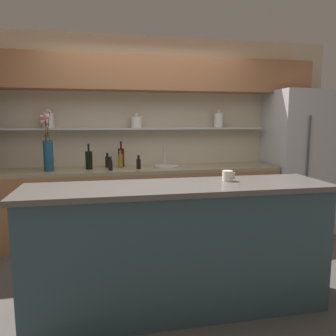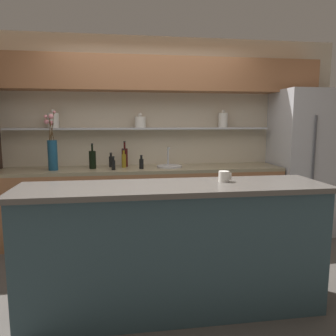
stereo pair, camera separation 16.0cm
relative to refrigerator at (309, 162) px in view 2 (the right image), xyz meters
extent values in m
plane|color=#4C4742|center=(-2.13, -1.20, -0.95)|extent=(12.00, 12.00, 0.00)
cube|color=beige|center=(-2.13, 0.40, 0.35)|extent=(5.20, 0.10, 2.60)
cube|color=#B7B7BC|center=(-2.24, 0.26, 0.45)|extent=(3.42, 0.18, 0.02)
cylinder|color=silver|center=(-3.36, 0.25, 0.56)|extent=(0.14, 0.14, 0.18)
sphere|color=silver|center=(-3.36, 0.25, 0.67)|extent=(0.05, 0.05, 0.05)
cylinder|color=silver|center=(-2.26, 0.25, 0.54)|extent=(0.14, 0.14, 0.14)
sphere|color=silver|center=(-2.26, 0.25, 0.63)|extent=(0.05, 0.05, 0.05)
cylinder|color=silver|center=(-1.14, 0.25, 0.56)|extent=(0.12, 0.12, 0.19)
sphere|color=silver|center=(-1.14, 0.25, 0.68)|extent=(0.04, 0.04, 0.04)
cube|color=#99603D|center=(-2.13, 0.18, 1.14)|extent=(4.42, 0.34, 0.42)
cube|color=#99603D|center=(-2.24, 0.04, -0.51)|extent=(3.52, 0.62, 0.88)
cube|color=gray|center=(-2.24, 0.04, -0.05)|extent=(3.52, 0.62, 0.04)
cube|color=#334C56|center=(-2.13, -1.63, -0.46)|extent=(2.33, 0.55, 0.98)
cube|color=#56514C|center=(-2.13, -1.63, 0.05)|extent=(2.39, 0.61, 0.04)
cube|color=#B7B7BC|center=(0.00, 0.00, 0.00)|extent=(0.93, 0.70, 1.91)
cylinder|color=#4C4C51|center=(-0.17, -0.37, 0.10)|extent=(0.02, 0.02, 1.05)
cylinder|color=navy|center=(-3.33, -0.02, 0.14)|extent=(0.11, 0.11, 0.36)
cylinder|color=#4C3319|center=(-3.35, -0.01, 0.43)|extent=(0.02, 0.04, 0.22)
sphere|color=pink|center=(-3.39, 0.01, 0.54)|extent=(0.06, 0.06, 0.06)
cylinder|color=#4C3319|center=(-3.34, 0.01, 0.43)|extent=(0.05, 0.01, 0.20)
sphere|color=pink|center=(-3.34, 0.04, 0.53)|extent=(0.05, 0.05, 0.05)
cylinder|color=#4C3319|center=(-3.32, 0.00, 0.49)|extent=(0.06, 0.04, 0.33)
sphere|color=pink|center=(-3.30, 0.04, 0.66)|extent=(0.04, 0.04, 0.04)
cylinder|color=#4C3319|center=(-3.33, -0.03, 0.46)|extent=(0.05, 0.02, 0.28)
sphere|color=pink|center=(-3.32, -0.07, 0.60)|extent=(0.06, 0.06, 0.06)
cylinder|color=#4C3319|center=(-3.35, -0.02, 0.46)|extent=(0.01, 0.08, 0.27)
sphere|color=pink|center=(-3.39, -0.02, 0.60)|extent=(0.04, 0.04, 0.04)
cylinder|color=#B7B7BC|center=(-1.91, 0.04, -0.02)|extent=(0.32, 0.32, 0.02)
cylinder|color=#B7B7BC|center=(-1.91, 0.16, 0.10)|extent=(0.02, 0.02, 0.22)
cylinder|color=#B7B7BC|center=(-1.91, 0.10, 0.21)|extent=(0.02, 0.12, 0.02)
cylinder|color=#380C0C|center=(-2.48, 0.17, 0.08)|extent=(0.08, 0.08, 0.24)
cylinder|color=#380C0C|center=(-2.48, 0.17, 0.24)|extent=(0.02, 0.02, 0.08)
cylinder|color=black|center=(-2.48, 0.17, 0.29)|extent=(0.03, 0.03, 0.01)
cylinder|color=black|center=(-2.62, -0.11, 0.02)|extent=(0.05, 0.05, 0.12)
cylinder|color=black|center=(-2.62, -0.11, 0.10)|extent=(0.03, 0.03, 0.04)
cylinder|color=black|center=(-2.62, -0.11, 0.12)|extent=(0.03, 0.03, 0.01)
cylinder|color=black|center=(-2.87, 0.05, 0.07)|extent=(0.08, 0.08, 0.22)
cylinder|color=black|center=(-2.87, 0.05, 0.22)|extent=(0.02, 0.02, 0.08)
cylinder|color=black|center=(-2.87, 0.05, 0.27)|extent=(0.03, 0.03, 0.01)
cylinder|color=black|center=(-2.28, -0.06, 0.03)|extent=(0.05, 0.05, 0.12)
cylinder|color=black|center=(-2.28, -0.06, 0.10)|extent=(0.03, 0.03, 0.04)
cylinder|color=black|center=(-2.28, -0.06, 0.13)|extent=(0.03, 0.03, 0.01)
cylinder|color=black|center=(-2.65, 0.17, 0.03)|extent=(0.05, 0.05, 0.14)
cylinder|color=black|center=(-2.65, 0.17, 0.12)|extent=(0.03, 0.03, 0.04)
cylinder|color=black|center=(-2.65, 0.17, 0.14)|extent=(0.03, 0.03, 0.01)
cylinder|color=olive|center=(-2.49, 0.09, 0.05)|extent=(0.06, 0.06, 0.17)
cylinder|color=olive|center=(-2.49, 0.09, 0.16)|extent=(0.03, 0.03, 0.05)
cylinder|color=black|center=(-2.49, 0.09, 0.19)|extent=(0.03, 0.03, 0.01)
cylinder|color=silver|center=(-1.71, -1.56, 0.11)|extent=(0.09, 0.09, 0.09)
cube|color=silver|center=(-1.66, -1.56, 0.11)|extent=(0.02, 0.01, 0.05)
camera|label=1|loc=(-2.70, -4.04, 0.55)|focal=35.00mm
camera|label=2|loc=(-2.55, -4.07, 0.55)|focal=35.00mm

